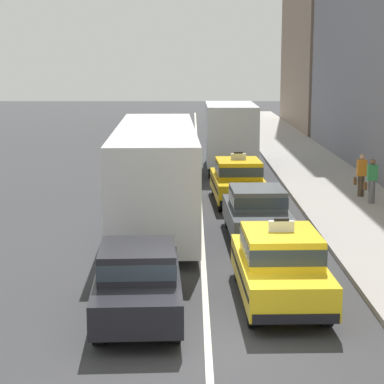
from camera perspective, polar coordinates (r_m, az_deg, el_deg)
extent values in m
plane|color=#353538|center=(14.30, 1.38, -11.79)|extent=(160.00, 160.00, 0.00)
cube|color=silver|center=(33.67, 0.65, 1.20)|extent=(0.14, 80.00, 0.01)
cube|color=#9E9993|center=(29.33, 11.75, -0.26)|extent=(4.00, 90.00, 0.15)
cylinder|color=black|center=(16.97, -6.47, -7.08)|extent=(0.27, 0.65, 0.64)
cylinder|color=black|center=(16.94, -1.55, -7.04)|extent=(0.27, 0.65, 0.64)
cylinder|color=black|center=(14.30, -7.16, -10.50)|extent=(0.27, 0.65, 0.64)
cylinder|color=black|center=(14.26, -1.27, -10.47)|extent=(0.27, 0.65, 0.64)
cube|color=black|center=(15.49, -4.12, -7.48)|extent=(1.99, 4.39, 0.66)
cube|color=black|center=(15.21, -4.16, -5.34)|extent=(1.66, 1.98, 0.60)
cube|color=#2D3842|center=(15.21, -4.16, -5.34)|extent=(1.68, 2.00, 0.33)
cylinder|color=black|center=(27.39, -4.65, -0.30)|extent=(0.26, 0.65, 0.64)
cylinder|color=black|center=(27.35, -0.47, -0.28)|extent=(0.26, 0.65, 0.64)
cylinder|color=black|center=(20.83, -5.60, -3.75)|extent=(0.26, 0.65, 0.64)
cylinder|color=black|center=(20.79, -0.08, -3.73)|extent=(0.26, 0.65, 0.64)
cube|color=silver|center=(23.79, -2.71, 1.63)|extent=(2.85, 11.27, 2.90)
cube|color=#2D3842|center=(23.76, -2.72, 2.23)|extent=(2.85, 10.83, 0.84)
cube|color=black|center=(29.17, -2.54, 5.63)|extent=(2.13, 0.15, 0.36)
cylinder|color=black|center=(34.26, -3.04, 1.88)|extent=(0.25, 0.64, 0.64)
cylinder|color=black|center=(34.18, -0.63, 1.88)|extent=(0.25, 0.64, 0.64)
cylinder|color=black|center=(31.46, -3.42, 1.11)|extent=(0.25, 0.64, 0.64)
cylinder|color=black|center=(31.38, -0.79, 1.11)|extent=(0.25, 0.64, 0.64)
cube|color=#4C5156|center=(32.76, -1.97, 2.08)|extent=(1.84, 4.33, 0.66)
cube|color=#4C5156|center=(32.58, -1.99, 3.15)|extent=(1.59, 1.93, 0.60)
cube|color=#2D3842|center=(32.58, -1.99, 3.15)|extent=(1.61, 1.95, 0.33)
cylinder|color=black|center=(17.99, 3.89, -6.02)|extent=(0.26, 0.65, 0.64)
cylinder|color=black|center=(18.19, 8.55, -5.93)|extent=(0.26, 0.65, 0.64)
cylinder|color=black|center=(15.10, 4.98, -9.30)|extent=(0.26, 0.65, 0.64)
cylinder|color=black|center=(15.33, 10.54, -9.13)|extent=(0.26, 0.65, 0.64)
cube|color=yellow|center=(16.52, 6.97, -6.31)|extent=(1.93, 4.55, 0.70)
cube|color=black|center=(16.51, 6.97, -6.14)|extent=(1.94, 4.19, 0.10)
cube|color=yellow|center=(16.20, 7.10, -4.19)|extent=(1.66, 2.14, 0.64)
cube|color=#2D3842|center=(16.20, 7.10, -4.19)|extent=(1.68, 2.16, 0.35)
cube|color=white|center=(16.09, 7.13, -2.67)|extent=(0.56, 0.14, 0.24)
cube|color=black|center=(16.06, 7.14, -2.15)|extent=(0.32, 0.12, 0.06)
cube|color=black|center=(18.69, 5.97, -5.10)|extent=(1.71, 0.19, 0.20)
cube|color=black|center=(14.53, 8.23, -9.75)|extent=(1.71, 0.19, 0.20)
cylinder|color=black|center=(23.55, 3.04, -2.05)|extent=(0.26, 0.65, 0.64)
cylinder|color=black|center=(23.72, 6.52, -2.02)|extent=(0.26, 0.65, 0.64)
cylinder|color=black|center=(20.80, 3.69, -3.74)|extent=(0.26, 0.65, 0.64)
cylinder|color=black|center=(20.99, 7.62, -3.69)|extent=(0.26, 0.65, 0.64)
cube|color=#4C5156|center=(22.18, 5.21, -1.99)|extent=(1.90, 4.35, 0.66)
cube|color=#4C5156|center=(21.95, 5.27, -0.44)|extent=(1.62, 1.95, 0.60)
cube|color=#2D3842|center=(21.95, 5.27, -0.44)|extent=(1.64, 1.97, 0.33)
cylinder|color=black|center=(29.10, 1.96, 0.36)|extent=(0.27, 0.65, 0.64)
cylinder|color=black|center=(29.25, 4.85, 0.38)|extent=(0.27, 0.65, 0.64)
cylinder|color=black|center=(26.11, 2.45, -0.81)|extent=(0.27, 0.65, 0.64)
cylinder|color=black|center=(26.27, 5.66, -0.78)|extent=(0.27, 0.65, 0.64)
cube|color=yellow|center=(27.61, 3.72, 0.53)|extent=(1.98, 4.57, 0.70)
cube|color=black|center=(27.60, 3.72, 0.64)|extent=(1.99, 4.21, 0.10)
cube|color=yellow|center=(27.35, 3.77, 1.86)|extent=(1.68, 2.16, 0.64)
cube|color=#2D3842|center=(27.35, 3.77, 1.86)|extent=(1.71, 2.18, 0.35)
cube|color=white|center=(27.29, 3.78, 2.78)|extent=(0.56, 0.14, 0.24)
cube|color=black|center=(27.27, 3.79, 3.09)|extent=(0.32, 0.12, 0.06)
cube|color=black|center=(29.82, 3.28, 0.79)|extent=(1.71, 0.21, 0.20)
cube|color=black|center=(25.49, 4.22, -0.87)|extent=(1.71, 0.21, 0.20)
cylinder|color=black|center=(37.16, 1.51, 2.56)|extent=(0.24, 0.64, 0.64)
cylinder|color=black|center=(37.24, 4.44, 2.55)|extent=(0.24, 0.64, 0.64)
cylinder|color=black|center=(33.30, 1.64, 1.64)|extent=(0.24, 0.64, 0.64)
cylinder|color=black|center=(33.39, 4.90, 1.64)|extent=(0.24, 0.64, 0.64)
cube|color=#194C8C|center=(38.03, 2.92, 4.33)|extent=(2.11, 2.21, 2.10)
cube|color=#2D3842|center=(39.06, 2.86, 4.93)|extent=(1.93, 0.07, 0.76)
cube|color=#B2B7C1|center=(34.73, 3.16, 4.66)|extent=(2.32, 5.21, 2.70)
cylinder|color=slate|center=(27.54, 14.00, 0.01)|extent=(0.24, 0.24, 0.85)
cube|color=#338C4C|center=(27.42, 14.06, 1.48)|extent=(0.36, 0.22, 0.58)
sphere|color=brown|center=(27.37, 14.10, 2.30)|extent=(0.20, 0.20, 0.20)
cube|color=brown|center=(27.45, 13.53, 0.45)|extent=(0.10, 0.20, 0.28)
cylinder|color=#473828|center=(28.84, 13.21, 0.45)|extent=(0.24, 0.24, 0.79)
cube|color=orange|center=(28.73, 13.27, 1.85)|extent=(0.36, 0.22, 0.63)
sphere|color=tan|center=(28.67, 13.30, 2.69)|extent=(0.20, 0.20, 0.20)
cube|color=brown|center=(28.76, 12.76, 0.84)|extent=(0.10, 0.20, 0.28)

